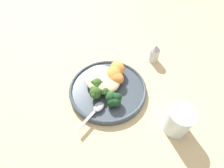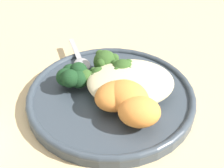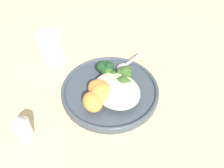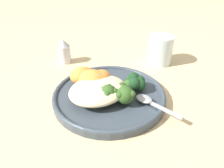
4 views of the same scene
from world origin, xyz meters
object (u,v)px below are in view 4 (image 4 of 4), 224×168
object	(u,v)px
broccoli_stalk_1	(108,92)
broccoli_stalk_2	(123,94)
plate	(109,95)
sweet_potato_chunk_0	(100,79)
kale_tuft	(135,82)
broccoli_stalk_3	(118,88)
broccoli_stalk_4	(122,85)
broccoli_stalk_0	(100,92)
quinoa_mound	(99,90)
sweet_potato_chunk_1	(82,75)
sweet_potato_chunk_2	(93,79)
salt_shaker	(65,51)
spoon	(148,101)
water_glass	(160,50)

from	to	relation	value
broccoli_stalk_1	broccoli_stalk_2	size ratio (longest dim) A/B	0.79
plate	broccoli_stalk_1	distance (m)	0.04
sweet_potato_chunk_0	kale_tuft	world-z (taller)	sweet_potato_chunk_0
plate	sweet_potato_chunk_0	xyz separation A→B (m)	(-0.00, 0.03, 0.03)
broccoli_stalk_1	broccoli_stalk_3	xyz separation A→B (m)	(0.03, 0.01, -0.01)
broccoli_stalk_3	broccoli_stalk_4	size ratio (longest dim) A/B	0.98
plate	broccoli_stalk_0	size ratio (longest dim) A/B	4.05
broccoli_stalk_2	quinoa_mound	bearing A→B (deg)	-144.29
plate	kale_tuft	bearing A→B (deg)	-23.70
broccoli_stalk_0	sweet_potato_chunk_1	world-z (taller)	sweet_potato_chunk_1
quinoa_mound	sweet_potato_chunk_2	xyz separation A→B (m)	(0.01, 0.04, 0.00)
broccoli_stalk_3	salt_shaker	world-z (taller)	salt_shaker
sweet_potato_chunk_1	salt_shaker	world-z (taller)	salt_shaker
broccoli_stalk_1	salt_shaker	size ratio (longest dim) A/B	1.15
sweet_potato_chunk_2	plate	bearing A→B (deg)	-62.81
sweet_potato_chunk_2	kale_tuft	bearing A→B (deg)	-39.14
sweet_potato_chunk_0	spoon	distance (m)	0.13
broccoli_stalk_2	salt_shaker	xyz separation A→B (m)	(-0.01, 0.29, -0.00)
broccoli_stalk_3	sweet_potato_chunk_1	xyz separation A→B (m)	(-0.05, 0.09, 0.01)
plate	broccoli_stalk_2	bearing A→B (deg)	-84.19
quinoa_mound	sweet_potato_chunk_1	bearing A→B (deg)	91.93
quinoa_mound	spoon	world-z (taller)	quinoa_mound
sweet_potato_chunk_2	water_glass	xyz separation A→B (m)	(0.26, 0.03, 0.00)
plate	water_glass	xyz separation A→B (m)	(0.24, 0.07, 0.03)
broccoli_stalk_4	salt_shaker	xyz separation A→B (m)	(-0.03, 0.26, 0.00)
plate	broccoli_stalk_2	size ratio (longest dim) A/B	2.41
broccoli_stalk_0	kale_tuft	xyz separation A→B (m)	(0.09, -0.02, 0.00)
broccoli_stalk_4	salt_shaker	distance (m)	0.26
broccoli_stalk_0	water_glass	size ratio (longest dim) A/B	0.76
plate	sweet_potato_chunk_2	size ratio (longest dim) A/B	3.88
broccoli_stalk_0	salt_shaker	distance (m)	0.25
sweet_potato_chunk_0	sweet_potato_chunk_1	size ratio (longest dim) A/B	1.11
quinoa_mound	kale_tuft	world-z (taller)	kale_tuft
kale_tuft	water_glass	xyz separation A→B (m)	(0.18, 0.10, 0.01)
plate	sweet_potato_chunk_2	xyz separation A→B (m)	(-0.02, 0.04, 0.03)
broccoli_stalk_1	spoon	distance (m)	0.09
plate	sweet_potato_chunk_1	size ratio (longest dim) A/B	4.52
plate	broccoli_stalk_2	xyz separation A→B (m)	(0.01, -0.05, 0.03)
sweet_potato_chunk_2	kale_tuft	xyz separation A→B (m)	(0.08, -0.07, -0.00)
broccoli_stalk_0	sweet_potato_chunk_0	xyz separation A→B (m)	(0.03, 0.04, 0.01)
broccoli_stalk_1	kale_tuft	world-z (taller)	broccoli_stalk_1
broccoli_stalk_3	sweet_potato_chunk_2	xyz separation A→B (m)	(-0.04, 0.06, 0.01)
water_glass	broccoli_stalk_4	bearing A→B (deg)	-158.74
quinoa_mound	sweet_potato_chunk_1	world-z (taller)	sweet_potato_chunk_1
sweet_potato_chunk_1	kale_tuft	size ratio (longest dim) A/B	1.14
sweet_potato_chunk_1	broccoli_stalk_4	bearing A→B (deg)	-52.27
spoon	salt_shaker	distance (m)	0.34
broccoli_stalk_4	kale_tuft	bearing A→B (deg)	25.17
sweet_potato_chunk_0	spoon	xyz separation A→B (m)	(0.05, -0.12, -0.02)
sweet_potato_chunk_0	salt_shaker	size ratio (longest dim) A/B	0.86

